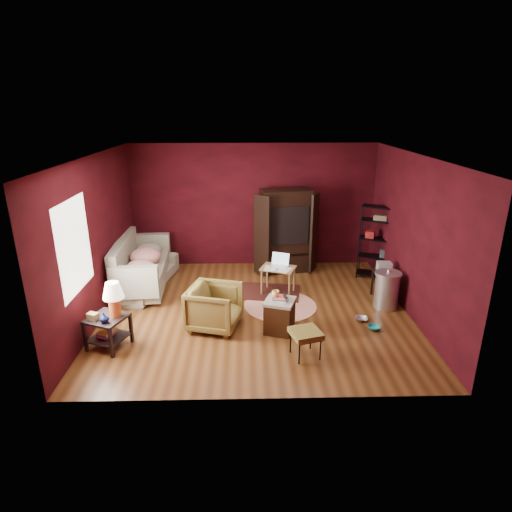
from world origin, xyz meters
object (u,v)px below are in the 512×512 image
Objects in this scene: tv_armoire at (285,230)px; laptop_desk at (278,270)px; side_table at (110,309)px; armchair at (215,305)px; wire_shelving at (379,239)px; hamper at (280,315)px; sofa at (143,269)px.

laptop_desk is at bearing -110.73° from tv_armoire.
laptop_desk is (2.72, 1.93, -0.14)m from side_table.
wire_shelving is at bearing -42.70° from armchair.
tv_armoire is at bearing 83.18° from hamper.
laptop_desk is (0.09, 1.54, 0.20)m from hamper.
wire_shelving is at bearing 28.67° from side_table.
sofa is 1.30× the size of wire_shelving.
hamper is at bearing 8.40° from side_table.
sofa is 2.36m from armchair.
side_table is 5.60m from wire_shelving.
armchair is at bearing -127.79° from sofa.
armchair reaches higher than laptop_desk.
laptop_desk is 0.43× the size of tv_armoire.
tv_armoire is at bearing 99.58° from laptop_desk.
sofa reaches higher than laptop_desk.
armchair is at bearing 19.68° from side_table.
laptop_desk is at bearing 35.36° from side_table.
side_table is at bearing -127.83° from wire_shelving.
sofa is at bearing 144.14° from hamper.
hamper is (2.63, 0.39, -0.34)m from side_table.
armchair is at bearing -128.07° from tv_armoire.
wire_shelving reaches higher than side_table.
tv_armoire reaches higher than side_table.
wire_shelving is (4.91, 2.69, 0.24)m from side_table.
wire_shelving is at bearing -75.39° from sofa.
side_table is 4.36m from tv_armoire.
sofa is 1.94× the size of side_table.
side_table is 3.34m from laptop_desk.
sofa is at bearing 90.87° from side_table.
wire_shelving is (1.95, -0.50, -0.09)m from tv_armoire.
laptop_desk reaches higher than hamper.
wire_shelving is (3.37, 2.13, 0.46)m from armchair.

